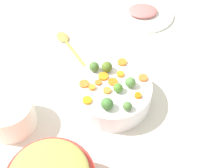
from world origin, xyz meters
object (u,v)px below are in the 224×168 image
object	(u,v)px
wooden_spoon	(66,42)
ham_plate	(146,14)
casserole_dish	(9,114)
serving_bowl_carrots	(112,93)

from	to	relation	value
wooden_spoon	ham_plate	size ratio (longest dim) A/B	1.05
wooden_spoon	casserole_dish	size ratio (longest dim) A/B	1.55
serving_bowl_carrots	casserole_dish	xyz separation A→B (m)	(-0.20, -0.32, 0.01)
casserole_dish	wooden_spoon	bearing A→B (deg)	110.86
wooden_spoon	serving_bowl_carrots	bearing A→B (deg)	-16.23
ham_plate	wooden_spoon	bearing A→B (deg)	-110.51
ham_plate	casserole_dish	bearing A→B (deg)	-88.88
serving_bowl_carrots	casserole_dish	bearing A→B (deg)	-122.65
serving_bowl_carrots	ham_plate	size ratio (longest dim) A/B	1.09
wooden_spoon	casserole_dish	world-z (taller)	casserole_dish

